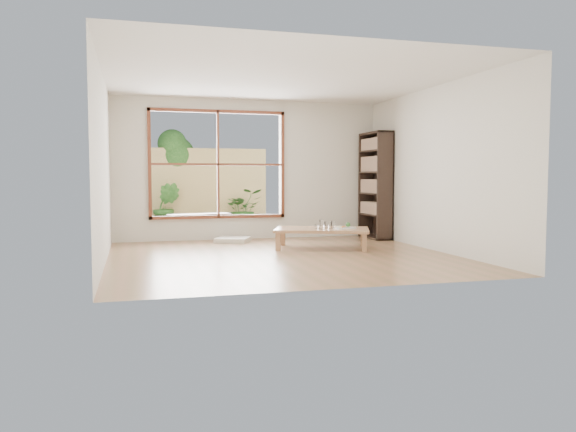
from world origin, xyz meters
The scene contains 15 objects.
ground centered at (0.00, 0.00, 0.00)m, with size 5.00×5.00×0.00m, color #9D6E4E.
low_table centered at (0.85, 0.71, 0.29)m, with size 1.72×1.34×0.33m.
floor_cushion centered at (-0.40, 2.00, 0.04)m, with size 0.56×0.56×0.08m, color silver.
bookshelf centered at (2.32, 1.88, 1.01)m, with size 0.32×0.91×2.01m, color black.
glass_tall centered at (0.79, 0.55, 0.41)m, with size 0.09×0.09×0.16m, color silver.
glass_mid centered at (1.05, 0.73, 0.39)m, with size 0.08×0.08×0.11m, color silver.
glass_short centered at (0.94, 0.75, 0.38)m, with size 0.08×0.08×0.10m, color silver.
glass_small centered at (0.76, 0.73, 0.37)m, with size 0.06×0.06×0.07m, color silver.
food_tray centered at (1.20, 0.57, 0.35)m, with size 0.32×0.24×0.10m.
deck centered at (-0.60, 3.56, 0.00)m, with size 2.80×2.00×0.05m, color #362D27.
garden_bench centered at (-0.84, 3.41, 0.37)m, with size 1.32×0.67×0.40m.
bamboo_fence centered at (-0.60, 4.56, 0.90)m, with size 2.80×0.06×1.80m, color #D9C16F.
shrub_right centered at (0.21, 4.16, 0.47)m, with size 0.80×0.69×0.89m, color #3A6C27.
shrub_left centered at (-1.44, 4.24, 0.54)m, with size 0.56×0.45×1.02m, color #3A6C27.
garden_tree centered at (-1.28, 4.86, 1.63)m, with size 1.04×0.85×2.22m.
Camera 1 is at (-2.12, -7.95, 1.17)m, focal length 35.00 mm.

